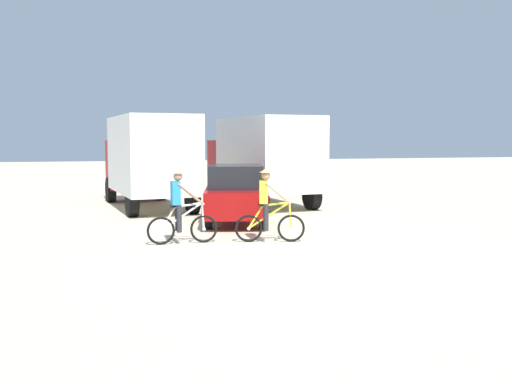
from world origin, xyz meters
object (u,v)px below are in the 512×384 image
(cyclist_orange_shirt, at_px, (180,209))
(cyclist_cowboy_hat, at_px, (268,208))
(sedan_parked, at_px, (235,194))
(box_truck_avon_van, at_px, (149,157))
(box_truck_white_box, at_px, (262,156))

(cyclist_orange_shirt, distance_m, cyclist_cowboy_hat, 2.14)
(sedan_parked, height_order, cyclist_cowboy_hat, cyclist_cowboy_hat)
(box_truck_avon_van, xyz_separation_m, sedan_parked, (2.08, -4.62, -0.99))
(box_truck_white_box, height_order, sedan_parked, box_truck_white_box)
(box_truck_avon_van, height_order, cyclist_orange_shirt, box_truck_avon_van)
(box_truck_avon_van, bearing_deg, cyclist_cowboy_hat, -76.35)
(box_truck_avon_van, xyz_separation_m, box_truck_white_box, (4.35, -0.01, 0.00))
(cyclist_orange_shirt, bearing_deg, cyclist_cowboy_hat, -9.79)
(box_truck_avon_van, relative_size, cyclist_orange_shirt, 3.81)
(sedan_parked, distance_m, cyclist_orange_shirt, 3.86)
(box_truck_white_box, height_order, cyclist_cowboy_hat, box_truck_white_box)
(box_truck_avon_van, distance_m, cyclist_cowboy_hat, 8.45)
(sedan_parked, bearing_deg, cyclist_cowboy_hat, -91.68)
(box_truck_white_box, xyz_separation_m, cyclist_cowboy_hat, (-2.37, -8.14, -1.03))
(box_truck_avon_van, xyz_separation_m, cyclist_cowboy_hat, (1.98, -8.15, -1.03))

